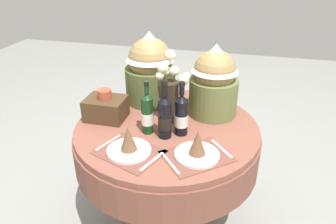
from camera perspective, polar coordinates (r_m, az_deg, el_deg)
ground at (r=2.44m, az=-0.17°, el=-17.53°), size 8.00×8.00×0.00m
dining_table at (r=2.06m, az=-0.19°, el=-6.03°), size 1.16×1.16×0.73m
place_setting_left at (r=1.73m, az=-7.02°, el=-5.86°), size 0.41×0.37×0.16m
place_setting_right at (r=1.69m, az=5.23°, el=-6.60°), size 0.43×0.42×0.16m
flower_vase at (r=1.96m, az=0.38°, el=3.70°), size 0.19×0.19×0.45m
wine_bottle_left at (r=1.84m, az=2.39°, el=-0.50°), size 0.08×0.08×0.33m
wine_bottle_centre at (r=1.81m, az=-0.58°, el=-0.86°), size 0.08×0.08×0.35m
wine_bottle_right at (r=1.86m, az=-3.71°, el=-0.22°), size 0.07×0.07×0.33m
gift_tub_back_left at (r=2.21m, az=-3.21°, el=8.22°), size 0.35×0.35×0.50m
gift_tub_back_right at (r=2.04m, az=8.25°, el=5.93°), size 0.31×0.31×0.47m
woven_basket_side_left at (r=2.07m, az=-10.98°, el=0.82°), size 0.25×0.19×0.20m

